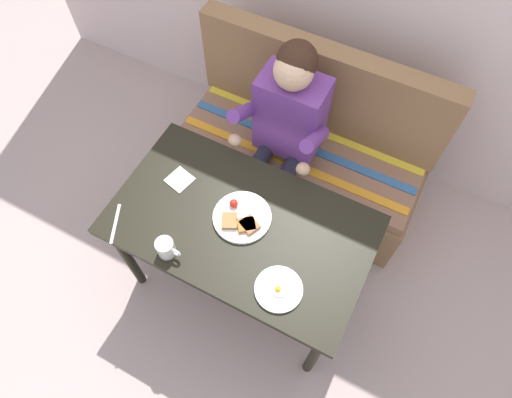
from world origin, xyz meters
name	(u,v)px	position (x,y,z in m)	size (l,w,h in m)	color
ground_plane	(244,278)	(0.00, 0.00, 0.00)	(8.00, 8.00, 0.00)	#AE9996
table	(241,231)	(0.00, 0.00, 0.65)	(1.20, 0.70, 0.73)	black
couch	(302,153)	(0.00, 0.76, 0.33)	(1.44, 0.56, 1.00)	olive
person	(285,127)	(-0.06, 0.59, 0.74)	(0.45, 0.61, 1.21)	#6B388E
plate_breakfast	(242,218)	(0.00, 0.02, 0.74)	(0.27, 0.27, 0.05)	white
plate_eggs	(279,289)	(0.29, -0.20, 0.74)	(0.21, 0.21, 0.04)	white
coffee_mug	(166,248)	(-0.22, -0.27, 0.78)	(0.12, 0.08, 0.09)	white
napkin	(180,180)	(-0.37, 0.07, 0.73)	(0.11, 0.11, 0.01)	silver
knife	(115,224)	(-0.51, -0.27, 0.73)	(0.01, 0.20, 0.01)	silver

